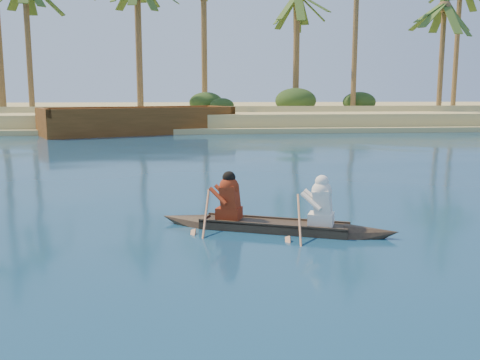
{
  "coord_description": "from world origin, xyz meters",
  "views": [
    {
      "loc": [
        -8.94,
        -14.67,
        2.84
      ],
      "look_at": [
        -7.57,
        -1.87,
        0.73
      ],
      "focal_mm": 40.0,
      "sensor_mm": 36.0,
      "label": 1
    }
  ],
  "objects": [
    {
      "name": "canoe",
      "position": [
        -7.09,
        -4.0,
        0.27
      ],
      "size": [
        4.91,
        2.53,
        1.39
      ],
      "rotation": [
        0.0,
        0.0,
        -0.39
      ],
      "color": "#3A2F1F",
      "rests_on": "ground"
    },
    {
      "name": "barge_mid",
      "position": [
        -12.0,
        23.34,
        0.76
      ],
      "size": [
        13.68,
        9.04,
        2.17
      ],
      "rotation": [
        0.0,
        0.0,
        0.4
      ],
      "color": "brown",
      "rests_on": "ground"
    },
    {
      "name": "sandy_embankment",
      "position": [
        0.0,
        46.89,
        0.53
      ],
      "size": [
        150.0,
        51.0,
        1.5
      ],
      "color": "#CFBE75",
      "rests_on": "ground"
    },
    {
      "name": "palm_grove",
      "position": [
        0.0,
        35.0,
        8.0
      ],
      "size": [
        110.0,
        14.0,
        16.0
      ],
      "primitive_type": null,
      "color": "#38501C",
      "rests_on": "ground"
    },
    {
      "name": "shrub_cluster",
      "position": [
        0.0,
        31.5,
        1.2
      ],
      "size": [
        100.0,
        6.0,
        2.4
      ],
      "primitive_type": null,
      "color": "#253D16",
      "rests_on": "ground"
    }
  ]
}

